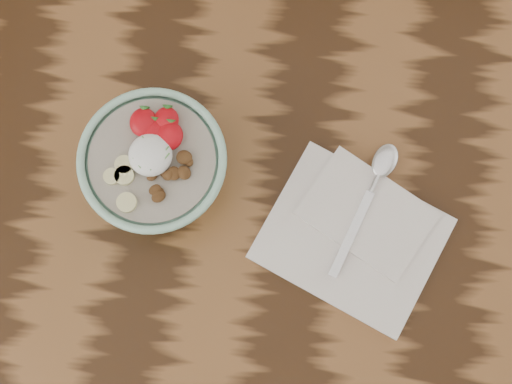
# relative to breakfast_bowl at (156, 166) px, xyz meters

# --- Properties ---
(table) EXTENTS (1.60, 0.90, 0.75)m
(table) POSITION_rel_breakfast_bowl_xyz_m (0.19, -0.00, -0.16)
(table) COLOR black
(table) RESTS_ON ground
(breakfast_bowl) EXTENTS (0.19, 0.19, 0.13)m
(breakfast_bowl) POSITION_rel_breakfast_bowl_xyz_m (0.00, 0.00, 0.00)
(breakfast_bowl) COLOR #98CCB3
(breakfast_bowl) RESTS_ON table
(napkin) EXTENTS (0.29, 0.26, 0.01)m
(napkin) POSITION_rel_breakfast_bowl_xyz_m (0.27, -0.06, -0.06)
(napkin) COLOR white
(napkin) RESTS_ON table
(spoon) EXTENTS (0.09, 0.20, 0.01)m
(spoon) POSITION_rel_breakfast_bowl_xyz_m (0.30, 0.02, -0.05)
(spoon) COLOR silver
(spoon) RESTS_ON napkin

